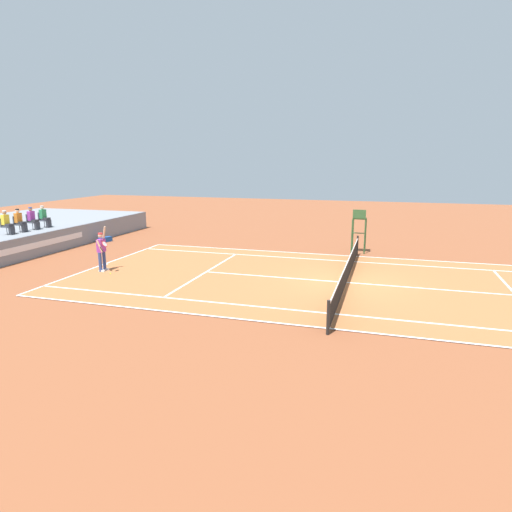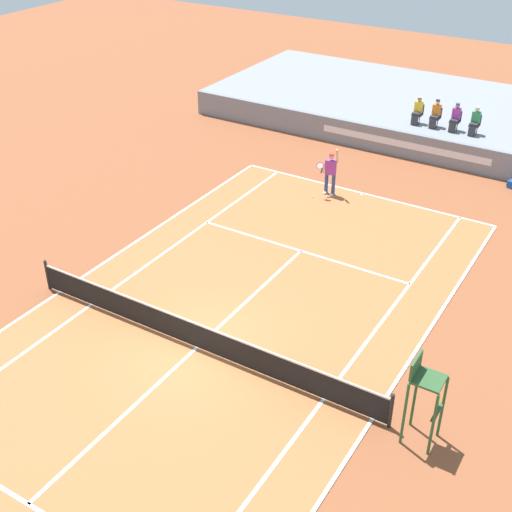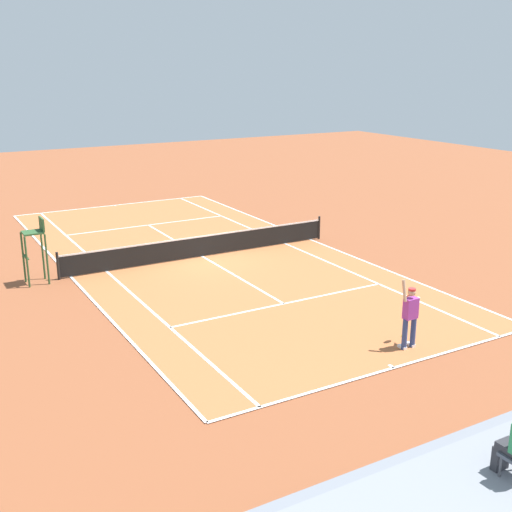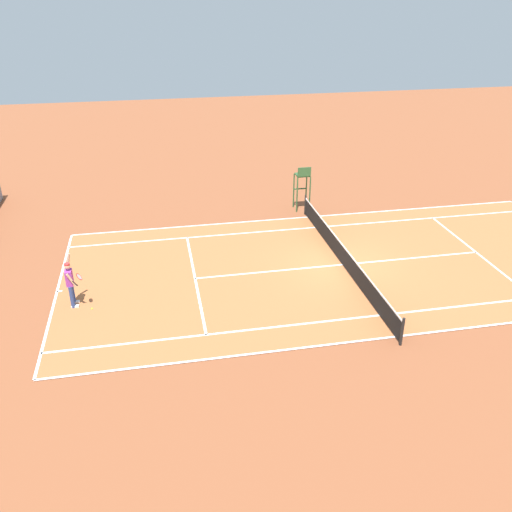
# 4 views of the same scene
# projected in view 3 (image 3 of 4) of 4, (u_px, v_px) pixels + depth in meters

# --- Properties ---
(ground_plane) EXTENTS (80.00, 80.00, 0.00)m
(ground_plane) POSITION_uv_depth(u_px,v_px,m) (203.00, 257.00, 26.87)
(ground_plane) COLOR brown
(court) EXTENTS (11.08, 23.88, 0.03)m
(court) POSITION_uv_depth(u_px,v_px,m) (203.00, 257.00, 26.87)
(court) COLOR #B76638
(court) RESTS_ON ground
(net) EXTENTS (11.98, 0.10, 1.07)m
(net) POSITION_uv_depth(u_px,v_px,m) (202.00, 245.00, 26.72)
(net) COLOR black
(net) RESTS_ON ground
(tennis_player) EXTENTS (0.76, 0.63, 2.08)m
(tennis_player) POSITION_uv_depth(u_px,v_px,m) (410.00, 316.00, 17.92)
(tennis_player) COLOR navy
(tennis_player) RESTS_ON ground
(tennis_ball) EXTENTS (0.07, 0.07, 0.07)m
(tennis_ball) POSITION_uv_depth(u_px,v_px,m) (402.00, 336.00, 18.95)
(tennis_ball) COLOR #D1E533
(tennis_ball) RESTS_ON ground
(umpire_chair) EXTENTS (0.77, 0.77, 2.44)m
(umpire_chair) POSITION_uv_depth(u_px,v_px,m) (35.00, 242.00, 23.26)
(umpire_chair) COLOR #2D562D
(umpire_chair) RESTS_ON ground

